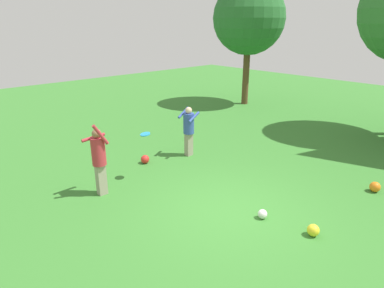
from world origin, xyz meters
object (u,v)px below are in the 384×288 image
at_px(ball_yellow, 313,230).
at_px(ball_white, 263,214).
at_px(frisbee, 145,134).
at_px(ball_red, 145,159).
at_px(person_thrower, 99,156).
at_px(tree_far_left, 249,19).
at_px(ball_orange, 375,187).
at_px(person_catcher, 189,127).

distance_m(ball_yellow, ball_white, 1.10).
height_order(frisbee, ball_red, frisbee).
bearing_deg(ball_red, person_thrower, -65.53).
distance_m(ball_yellow, tree_far_left, 12.45).
bearing_deg(ball_white, ball_orange, 69.00).
bearing_deg(frisbee, ball_yellow, 11.37).
bearing_deg(person_thrower, person_catcher, 8.79).
distance_m(person_thrower, ball_white, 4.08).
bearing_deg(ball_yellow, ball_red, -176.43).
height_order(ball_orange, ball_white, ball_orange).
bearing_deg(frisbee, person_thrower, -90.96).
relative_size(ball_white, tree_far_left, 0.03).
distance_m(ball_orange, ball_white, 3.35).
bearing_deg(ball_white, person_thrower, -149.19).
distance_m(ball_orange, ball_red, 6.38).
xyz_separation_m(ball_orange, tree_far_left, (-8.52, 5.31, 4.11)).
distance_m(person_catcher, ball_white, 4.19).
xyz_separation_m(frisbee, ball_red, (-0.90, 0.56, -1.15)).
xyz_separation_m(person_thrower, ball_yellow, (4.50, 2.26, -0.90)).
relative_size(ball_orange, ball_white, 1.27).
height_order(ball_yellow, ball_red, ball_red).
height_order(ball_red, tree_far_left, tree_far_left).
xyz_separation_m(ball_yellow, ball_red, (-5.37, -0.34, 0.01)).
xyz_separation_m(ball_white, ball_red, (-4.30, -0.11, 0.03)).
relative_size(person_catcher, ball_yellow, 6.41).
xyz_separation_m(ball_yellow, ball_white, (-1.08, -0.23, -0.02)).
bearing_deg(person_thrower, ball_white, -58.23).
bearing_deg(person_catcher, ball_white, 57.50).
distance_m(frisbee, ball_orange, 6.07).
height_order(person_thrower, ball_orange, person_thrower).
height_order(person_thrower, frisbee, person_thrower).
bearing_deg(person_thrower, ball_red, 25.43).
xyz_separation_m(frisbee, ball_white, (3.39, 0.67, -1.18)).
relative_size(ball_yellow, tree_far_left, 0.04).
bearing_deg(ball_yellow, ball_orange, 87.60).
bearing_deg(ball_red, ball_white, 1.46).
height_order(person_catcher, ball_white, person_catcher).
bearing_deg(ball_red, ball_yellow, 3.57).
distance_m(person_thrower, ball_yellow, 5.11).
relative_size(person_thrower, ball_red, 7.28).
xyz_separation_m(ball_orange, ball_red, (-5.50, -3.24, -0.00)).
distance_m(person_thrower, person_catcher, 3.39).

